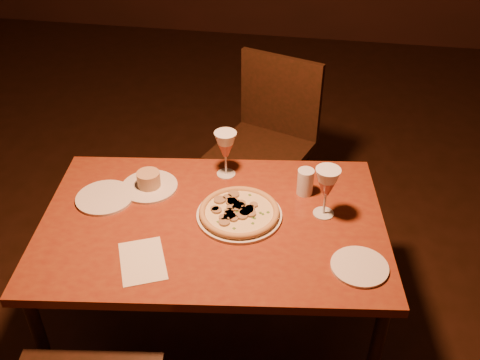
# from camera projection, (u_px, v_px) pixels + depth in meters

# --- Properties ---
(floor) EXTENTS (7.00, 7.00, 0.00)m
(floor) POSITION_uv_depth(u_px,v_px,m) (185.00, 299.00, 2.54)
(floor) COLOR black
(floor) RESTS_ON ground
(dining_table) EXTENTS (1.36, 0.98, 0.68)m
(dining_table) POSITION_uv_depth(u_px,v_px,m) (213.00, 232.00, 2.00)
(dining_table) COLOR brown
(dining_table) RESTS_ON floor
(chair_far) EXTENTS (0.56, 0.56, 0.91)m
(chair_far) POSITION_uv_depth(u_px,v_px,m) (268.00, 138.00, 2.74)
(chair_far) COLOR black
(chair_far) RESTS_ON floor
(pizza_plate) EXTENTS (0.32, 0.32, 0.03)m
(pizza_plate) POSITION_uv_depth(u_px,v_px,m) (239.00, 212.00, 1.97)
(pizza_plate) COLOR silver
(pizza_plate) RESTS_ON dining_table
(ramekin_saucer) EXTENTS (0.22, 0.22, 0.07)m
(ramekin_saucer) POSITION_uv_depth(u_px,v_px,m) (149.00, 183.00, 2.12)
(ramekin_saucer) COLOR silver
(ramekin_saucer) RESTS_ON dining_table
(wine_glass_far) EXTENTS (0.09, 0.09, 0.20)m
(wine_glass_far) POSITION_uv_depth(u_px,v_px,m) (226.00, 154.00, 2.15)
(wine_glass_far) COLOR #A45044
(wine_glass_far) RESTS_ON dining_table
(wine_glass_right) EXTENTS (0.09, 0.09, 0.20)m
(wine_glass_right) POSITION_uv_depth(u_px,v_px,m) (326.00, 192.00, 1.94)
(wine_glass_right) COLOR #A45044
(wine_glass_right) RESTS_ON dining_table
(water_tumbler) EXTENTS (0.06, 0.06, 0.11)m
(water_tumbler) POSITION_uv_depth(u_px,v_px,m) (305.00, 182.00, 2.07)
(water_tumbler) COLOR silver
(water_tumbler) RESTS_ON dining_table
(side_plate_left) EXTENTS (0.22, 0.22, 0.01)m
(side_plate_left) POSITION_uv_depth(u_px,v_px,m) (105.00, 198.00, 2.07)
(side_plate_left) COLOR silver
(side_plate_left) RESTS_ON dining_table
(side_plate_near) EXTENTS (0.19, 0.19, 0.01)m
(side_plate_near) POSITION_uv_depth(u_px,v_px,m) (359.00, 267.00, 1.76)
(side_plate_near) COLOR silver
(side_plate_near) RESTS_ON dining_table
(menu_card) EXTENTS (0.22, 0.25, 0.00)m
(menu_card) POSITION_uv_depth(u_px,v_px,m) (142.00, 261.00, 1.79)
(menu_card) COLOR silver
(menu_card) RESTS_ON dining_table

